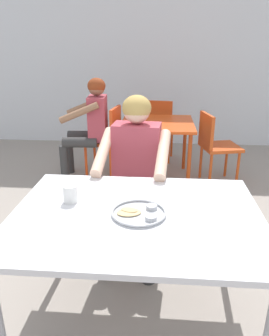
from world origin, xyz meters
TOP-DOWN VIEW (x-y plane):
  - ground_plane at (0.00, 0.00)m, footprint 12.00×12.00m
  - back_wall at (0.00, 3.91)m, footprint 12.00×0.12m
  - table_foreground at (-0.03, 0.04)m, footprint 1.28×0.96m
  - thali_tray at (-0.01, 0.02)m, footprint 0.28×0.28m
  - drinking_cup at (-0.39, 0.14)m, footprint 0.08×0.08m
  - chair_foreground at (-0.08, 0.98)m, footprint 0.47×0.42m
  - diner_foreground at (-0.09, 0.76)m, footprint 0.52×0.57m
  - table_background_red at (0.05, 2.31)m, footprint 0.83×0.87m
  - chair_red_left at (-0.55, 2.35)m, footprint 0.44×0.45m
  - chair_red_right at (0.71, 2.24)m, footprint 0.49×0.49m
  - chair_red_far at (0.07, 2.97)m, footprint 0.44×0.45m
  - patron_background at (-0.74, 2.30)m, footprint 0.57×0.51m

SIDE VIEW (x-z plane):
  - ground_plane at x=0.00m, z-range -0.05..0.00m
  - chair_red_right at x=0.71m, z-range 0.08..0.91m
  - chair_red_far at x=0.07m, z-range 0.07..0.94m
  - chair_red_left at x=-0.55m, z-range 0.08..0.94m
  - chair_foreground at x=-0.08m, z-range 0.08..0.95m
  - table_background_red at x=0.05m, z-range 0.27..0.98m
  - table_foreground at x=-0.03m, z-range 0.31..1.07m
  - patron_background at x=-0.74m, z-range 0.12..1.32m
  - diner_foreground at x=-0.09m, z-range 0.12..1.35m
  - thali_tray at x=-0.01m, z-range 0.75..0.78m
  - drinking_cup at x=-0.39m, z-range 0.76..0.85m
  - back_wall at x=0.00m, z-range 0.00..3.40m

